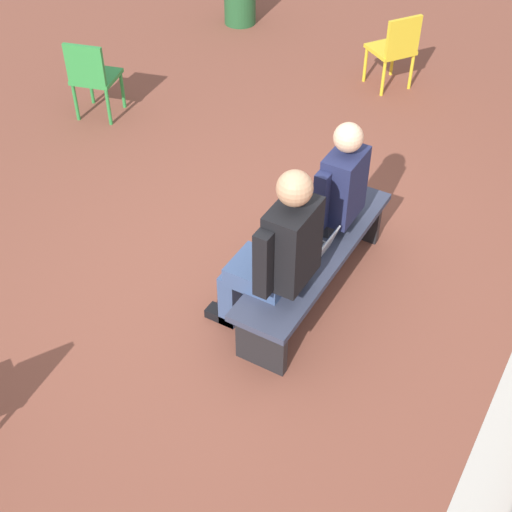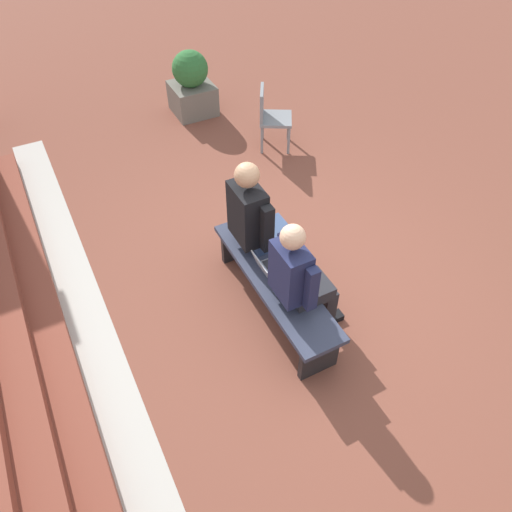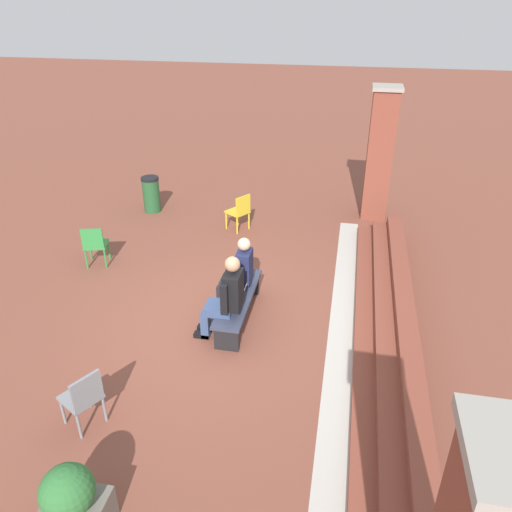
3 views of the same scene
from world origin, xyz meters
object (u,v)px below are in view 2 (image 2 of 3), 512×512
planter (192,85)px  plastic_chair_mid_courtyard (270,115)px  bench (275,284)px  laptop (271,269)px  person_student (300,277)px  person_adult (258,220)px

planter → plastic_chair_mid_courtyard: bearing=-156.5°
plastic_chair_mid_courtyard → bench: bearing=152.5°
laptop → bench: bearing=-170.1°
plastic_chair_mid_courtyard → planter: size_ratio=0.89×
planter → bench: bearing=169.2°
plastic_chair_mid_courtyard → planter: bearing=23.5°
person_student → planter: size_ratio=1.43×
person_student → planter: bearing=-9.2°
laptop → person_adult: bearing=-11.6°
plastic_chair_mid_courtyard → person_adult: bearing=148.9°
person_adult → plastic_chair_mid_courtyard: size_ratio=1.70×
person_adult → planter: person_adult is taller
bench → person_student: person_student is taller
plastic_chair_mid_courtyard → planter: planter is taller
person_adult → person_student: bearing=179.6°
laptop → planter: 3.91m
bench → laptop: 0.16m
person_adult → laptop: 0.49m
laptop → planter: size_ratio=0.34×
laptop → person_student: bearing=-168.2°
person_adult → plastic_chair_mid_courtyard: bearing=-31.1°
person_student → laptop: person_student is taller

